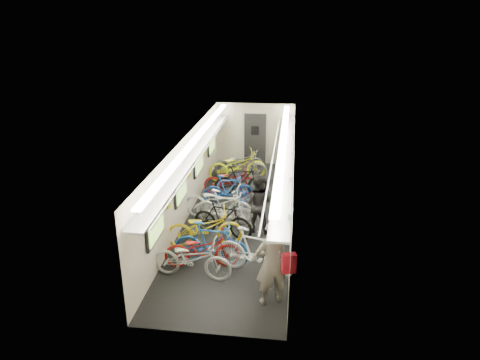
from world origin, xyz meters
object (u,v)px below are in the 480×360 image
(bicycle_0, at_px, (192,258))
(passenger_mid, at_px, (258,203))
(passenger_near, at_px, (271,263))
(bicycle_1, at_px, (211,244))
(backpack, at_px, (289,263))

(bicycle_0, height_order, passenger_mid, passenger_mid)
(bicycle_0, distance_m, passenger_near, 1.97)
(passenger_near, relative_size, passenger_mid, 1.13)
(passenger_mid, bearing_deg, bicycle_0, 73.30)
(bicycle_1, xyz_separation_m, passenger_near, (1.46, -1.26, 0.38))
(bicycle_1, distance_m, passenger_mid, 2.07)
(backpack, bearing_deg, passenger_near, 107.23)
(passenger_mid, height_order, backpack, passenger_mid)
(bicycle_0, xyz_separation_m, backpack, (2.13, -1.22, 0.80))
(bicycle_0, relative_size, passenger_near, 0.99)
(bicycle_0, bearing_deg, bicycle_1, -24.00)
(passenger_near, distance_m, passenger_mid, 3.14)
(bicycle_0, height_order, bicycle_1, bicycle_1)
(passenger_mid, bearing_deg, backpack, 114.24)
(bicycle_0, relative_size, bicycle_1, 1.00)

